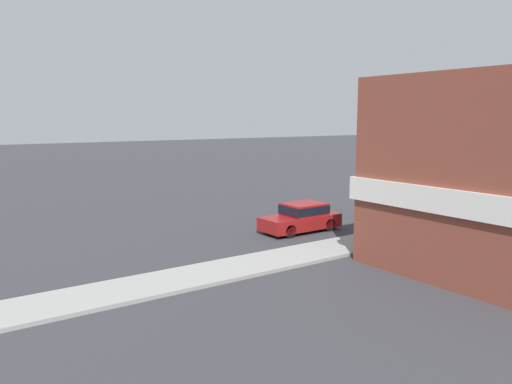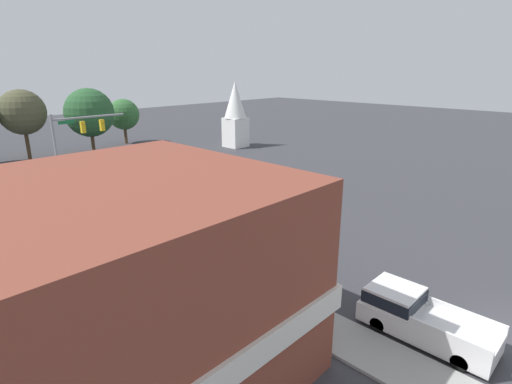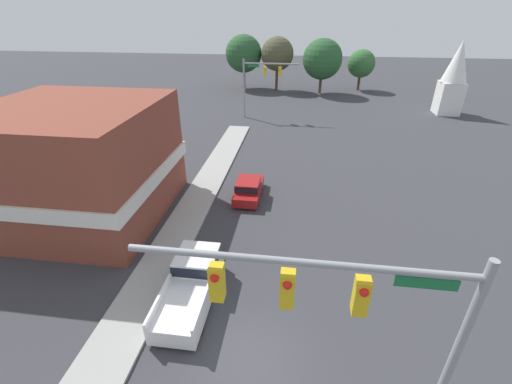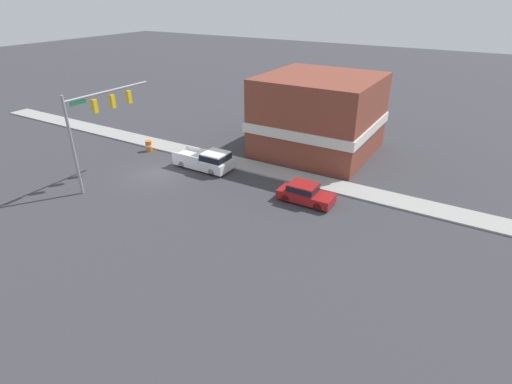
% 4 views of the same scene
% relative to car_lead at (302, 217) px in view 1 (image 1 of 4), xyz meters
% --- Properties ---
extents(ground_plane, '(200.00, 200.00, 0.00)m').
position_rel_car_lead_xyz_m(ground_plane, '(2.06, -13.38, -0.76)').
color(ground_plane, '#38383D').
extents(sidewalk_curb, '(2.40, 60.00, 0.14)m').
position_rel_car_lead_xyz_m(sidewalk_curb, '(-3.64, -13.38, -0.69)').
color(sidewalk_curb, '#9E9E99').
rests_on(sidewalk_curb, ground).
extents(near_signal_assembly, '(8.33, 0.49, 7.83)m').
position_rel_car_lead_xyz_m(near_signal_assembly, '(5.02, -15.83, 5.05)').
color(near_signal_assembly, gray).
rests_on(near_signal_assembly, ground).
extents(car_lead, '(1.80, 4.26, 1.47)m').
position_rel_car_lead_xyz_m(car_lead, '(0.00, 0.00, 0.00)').
color(car_lead, black).
rests_on(car_lead, ground).
extents(pickup_truck_parked, '(2.10, 5.38, 1.79)m').
position_rel_car_lead_xyz_m(pickup_truck_parked, '(-1.19, -10.15, 0.12)').
color(pickup_truck_parked, black).
rests_on(pickup_truck_parked, ground).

